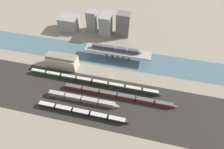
# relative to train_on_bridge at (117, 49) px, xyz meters

# --- Properties ---
(ground_plane) EXTENTS (400.00, 400.00, 0.00)m
(ground_plane) POSITION_rel_train_on_bridge_xyz_m (1.26, -21.71, -10.01)
(ground_plane) COLOR gray
(railbed_yard) EXTENTS (280.00, 42.00, 0.01)m
(railbed_yard) POSITION_rel_train_on_bridge_xyz_m (1.26, -45.71, -10.01)
(railbed_yard) COLOR #282623
(railbed_yard) RESTS_ON ground
(river_water) EXTENTS (320.00, 24.94, 0.01)m
(river_water) POSITION_rel_train_on_bridge_xyz_m (1.26, 0.00, -10.01)
(river_water) COLOR #47606B
(river_water) RESTS_ON ground
(bridge) EXTENTS (56.37, 9.88, 8.22)m
(bridge) POSITION_rel_train_on_bridge_xyz_m (1.26, -0.00, -3.36)
(bridge) COLOR gray
(bridge) RESTS_ON ground
(train_on_bridge) EXTENTS (42.55, 3.20, 3.67)m
(train_on_bridge) POSITION_rel_train_on_bridge_xyz_m (0.00, 0.00, 0.00)
(train_on_bridge) COLOR #2D384C
(train_on_bridge) RESTS_ON bridge
(train_yard_near) EXTENTS (64.60, 3.02, 3.70)m
(train_yard_near) POSITION_rel_train_on_bridge_xyz_m (-10.40, -58.79, -8.20)
(train_yard_near) COLOR black
(train_yard_near) RESTS_ON ground
(train_yard_mid) EXTENTS (52.89, 3.20, 4.15)m
(train_yard_mid) POSITION_rel_train_on_bridge_xyz_m (-13.66, -48.98, -7.98)
(train_yard_mid) COLOR gray
(train_yard_mid) RESTS_ON ground
(train_yard_far) EXTENTS (83.14, 2.98, 3.71)m
(train_yard_far) POSITION_rel_train_on_bridge_xyz_m (10.45, -40.25, -8.19)
(train_yard_far) COLOR #5B1E19
(train_yard_far) RESTS_ON ground
(train_yard_outer) EXTENTS (104.91, 2.63, 4.06)m
(train_yard_outer) POSITION_rel_train_on_bridge_xyz_m (-11.21, -32.15, -8.01)
(train_yard_outer) COLOR #23381E
(train_yard_outer) RESTS_ON ground
(warehouse_building) EXTENTS (24.72, 10.20, 11.98)m
(warehouse_building) POSITION_rel_train_on_bridge_xyz_m (-41.26, -19.77, -4.32)
(warehouse_building) COLOR tan
(warehouse_building) RESTS_ON ground
(city_block_far_left) EXTENTS (17.93, 15.29, 13.75)m
(city_block_far_left) POSITION_rel_train_on_bridge_xyz_m (-55.80, 32.00, -3.14)
(city_block_far_left) COLOR gray
(city_block_far_left) RESTS_ON ground
(city_block_left) EXTENTS (9.31, 8.16, 20.83)m
(city_block_left) POSITION_rel_train_on_bridge_xyz_m (-32.49, 35.29, 0.40)
(city_block_left) COLOR gray
(city_block_left) RESTS_ON ground
(city_block_center) EXTENTS (10.68, 15.68, 21.30)m
(city_block_center) POSITION_rel_train_on_bridge_xyz_m (-17.08, 31.85, 0.64)
(city_block_center) COLOR gray
(city_block_center) RESTS_ON ground
(city_block_right) EXTENTS (12.59, 9.52, 23.47)m
(city_block_right) POSITION_rel_train_on_bridge_xyz_m (-0.77, 34.13, 1.72)
(city_block_right) COLOR #605B56
(city_block_right) RESTS_ON ground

